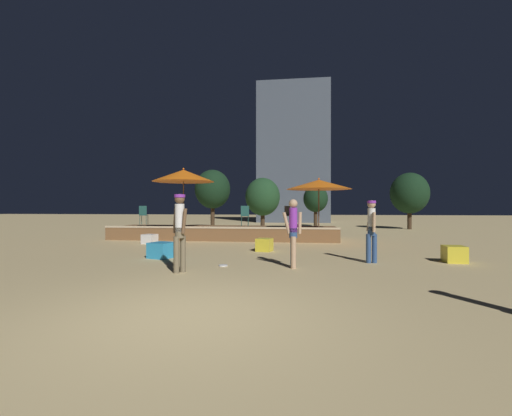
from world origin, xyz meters
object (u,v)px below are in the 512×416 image
bistro_chair_1 (289,214)px  background_tree_3 (213,189)px  patio_umbrella_0 (183,176)px  cube_seat_3 (162,250)px  cube_seat_2 (264,245)px  background_tree_2 (410,193)px  person_1 (371,228)px  person_3 (180,228)px  bistro_chair_2 (143,213)px  background_tree_1 (316,199)px  cube_seat_1 (454,254)px  background_tree_0 (263,197)px  cube_seat_0 (150,239)px  bistro_chair_0 (245,214)px  person_0 (293,231)px  patio_umbrella_1 (319,185)px  frisbee_disc (223,266)px

bistro_chair_1 → background_tree_3: (-5.59, 7.65, 1.53)m
patio_umbrella_0 → cube_seat_3: 5.91m
cube_seat_2 → bistro_chair_1: (0.66, 4.20, 0.97)m
bistro_chair_1 → background_tree_2: bearing=-3.7°
person_1 → background_tree_2: (5.30, 14.51, 1.47)m
cube_seat_2 → background_tree_3: background_tree_3 is taller
cube_seat_2 → background_tree_3: 13.07m
background_tree_2 → person_3: bearing=-121.0°
bistro_chair_2 → background_tree_3: size_ratio=0.22×
bistro_chair_1 → background_tree_1: (1.65, 10.79, 0.92)m
cube_seat_1 → background_tree_0: (-6.66, 12.99, 1.94)m
cube_seat_0 → bistro_chair_2: 2.94m
patio_umbrella_0 → bistro_chair_2: (-2.29, 0.82, -1.70)m
cube_seat_0 → person_3: 6.65m
cube_seat_0 → bistro_chair_1: bearing=24.3°
cube_seat_3 → background_tree_3: 14.12m
bistro_chair_2 → background_tree_1: background_tree_1 is taller
background_tree_0 → background_tree_2: background_tree_2 is taller
cube_seat_2 → bistro_chair_0: size_ratio=0.65×
cube_seat_1 → person_3: bearing=-161.1°
background_tree_0 → background_tree_1: background_tree_0 is taller
patio_umbrella_0 → cube_seat_2: (3.99, -3.25, -2.67)m
person_0 → patio_umbrella_1: bearing=166.4°
bistro_chair_1 → cube_seat_0: bearing=153.6°
patio_umbrella_0 → patio_umbrella_1: size_ratio=1.19×
cube_seat_1 → frisbee_disc: bearing=-167.0°
cube_seat_0 → cube_seat_3: (2.04, -3.59, 0.03)m
cube_seat_0 → bistro_chair_2: bearing=120.8°
cube_seat_2 → background_tree_1: (2.31, 14.99, 1.89)m
person_1 → background_tree_1: background_tree_1 is taller
person_3 → bistro_chair_0: bearing=33.5°
person_0 → background_tree_1: background_tree_1 is taller
frisbee_disc → background_tree_0: size_ratio=0.07×
cube_seat_0 → person_0: size_ratio=0.34×
frisbee_disc → background_tree_3: 15.70m
cube_seat_2 → bistro_chair_2: size_ratio=0.65×
patio_umbrella_0 → bistro_chair_2: patio_umbrella_0 is taller
frisbee_disc → background_tree_1: (3.02, 18.02, 2.08)m
bistro_chair_0 → background_tree_3: bearing=-77.3°
patio_umbrella_1 → bistro_chair_2: 8.39m
patio_umbrella_1 → cube_seat_3: (-4.78, -4.98, -2.20)m
bistro_chair_1 → background_tree_2: size_ratio=0.24×
cube_seat_2 → background_tree_2: size_ratio=0.16×
background_tree_2 → patio_umbrella_0: bearing=-143.3°
cube_seat_0 → cube_seat_1: 10.71m
patio_umbrella_1 → background_tree_2: background_tree_2 is taller
cube_seat_1 → bistro_chair_0: size_ratio=0.60×
cube_seat_0 → person_3: (3.36, -5.68, 0.83)m
cube_seat_0 → cube_seat_1: size_ratio=1.07×
patio_umbrella_1 → person_1: bearing=-77.5°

